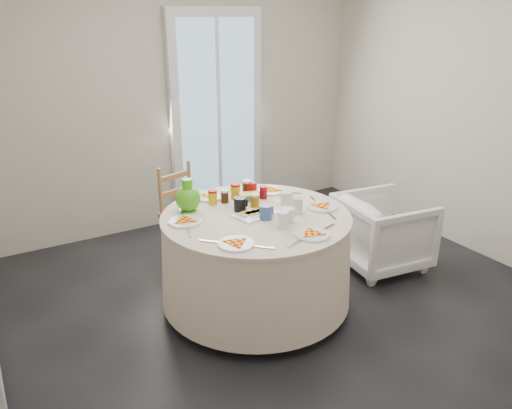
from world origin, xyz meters
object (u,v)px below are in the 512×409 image
table (256,259)px  wooden_chair (187,207)px  green_pitcher (188,191)px  armchair (383,223)px

table → wooden_chair: (-0.11, 0.98, 0.09)m
wooden_chair → green_pitcher: (-0.26, -0.67, 0.40)m
table → armchair: armchair is taller
table → armchair: size_ratio=1.99×
table → wooden_chair: wooden_chair is taller
wooden_chair → green_pitcher: 0.82m
wooden_chair → armchair: size_ratio=1.21×
table → green_pitcher: bearing=139.9°
green_pitcher → wooden_chair: bearing=64.5°
armchair → table: bearing=96.4°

